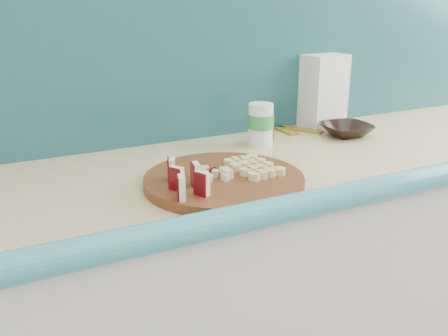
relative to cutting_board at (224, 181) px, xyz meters
name	(u,v)px	position (x,y,z in m)	size (l,w,h in m)	color
kitchen_counter	(321,285)	(0.41, 0.12, -0.47)	(2.20, 0.63, 0.91)	silver
backsplash	(280,51)	(0.41, 0.41, 0.24)	(2.20, 0.02, 0.50)	teal
cutting_board	(224,181)	(0.00, 0.00, 0.00)	(0.37, 0.37, 0.02)	#4A2B0F
apple_wedges	(185,179)	(-0.11, -0.04, 0.04)	(0.08, 0.15, 0.05)	beige
apple_chunks	(215,174)	(-0.02, 0.00, 0.02)	(0.06, 0.06, 0.02)	beige
banana_slices	(253,167)	(0.08, 0.01, 0.02)	(0.10, 0.15, 0.02)	#D4C281
brown_bowl	(346,130)	(0.54, 0.22, 0.01)	(0.15, 0.15, 0.04)	black
flour_bag	(323,91)	(0.55, 0.36, 0.11)	(0.14, 0.10, 0.24)	white
canister	(261,124)	(0.25, 0.25, 0.05)	(0.08, 0.08, 0.12)	white
banana_peel	(283,130)	(0.39, 0.35, -0.01)	(0.22, 0.19, 0.01)	#B09221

